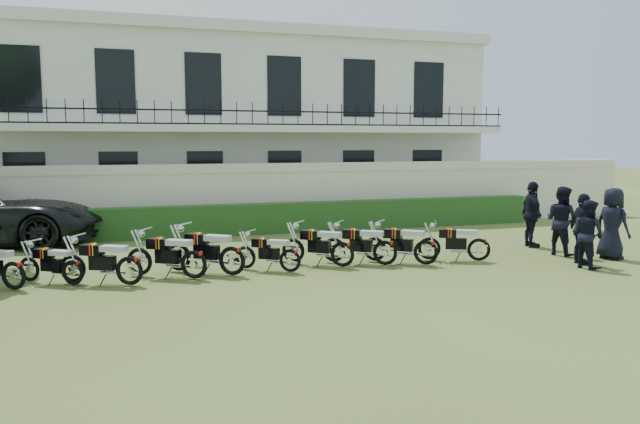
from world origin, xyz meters
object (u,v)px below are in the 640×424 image
object	(u,v)px
motorcycle_2	(129,264)
officer_2	(582,229)
motorcycle_0	(13,269)
motorcycle_4	(232,254)
motorcycle_8	(426,246)
motorcycle_1	(73,266)
officer_5	(532,214)
motorcycle_5	(290,255)
officer_4	(561,221)
motorcycle_7	(385,247)
officer_3	(612,223)
motorcycle_6	(342,248)
officer_1	(588,234)
motorcycle_3	(194,258)
motorcycle_9	(479,244)

from	to	relation	value
motorcycle_2	officer_2	bearing A→B (deg)	-66.79
motorcycle_0	motorcycle_2	bearing A→B (deg)	-64.63
motorcycle_4	motorcycle_8	xyz separation A→B (m)	(4.77, -0.24, -0.04)
motorcycle_1	officer_5	size ratio (longest dim) A/B	0.74
motorcycle_2	motorcycle_8	xyz separation A→B (m)	(7.01, 0.06, -0.00)
motorcycle_2	officer_2	distance (m)	10.85
motorcycle_1	officer_2	size ratio (longest dim) A/B	0.80
motorcycle_2	motorcycle_4	distance (m)	2.26
motorcycle_5	officer_2	distance (m)	7.33
motorcycle_4	officer_4	world-z (taller)	officer_4
motorcycle_2	officer_4	size ratio (longest dim) A/B	0.94
motorcycle_7	officer_3	world-z (taller)	officer_3
officer_4	officer_5	world-z (taller)	officer_5
motorcycle_6	motorcycle_1	bearing A→B (deg)	131.55
officer_3	officer_2	bearing A→B (deg)	93.41
motorcycle_6	officer_3	world-z (taller)	officer_3
officer_1	officer_5	world-z (taller)	officer_5
motorcycle_1	motorcycle_3	distance (m)	2.53
motorcycle_3	motorcycle_8	distance (m)	5.64
officer_2	motorcycle_0	bearing A→B (deg)	96.59
motorcycle_1	motorcycle_5	distance (m)	4.74
officer_1	officer_4	world-z (taller)	officer_4
motorcycle_3	motorcycle_4	xyz separation A→B (m)	(0.87, 0.08, 0.02)
officer_3	officer_4	world-z (taller)	officer_3
motorcycle_3	motorcycle_4	world-z (taller)	motorcycle_4
motorcycle_3	officer_4	distance (m)	9.81
motorcycle_8	officer_3	xyz separation A→B (m)	(5.03, -0.68, 0.45)
motorcycle_4	motorcycle_6	bearing A→B (deg)	-48.64
motorcycle_3	motorcycle_0	bearing A→B (deg)	121.59
motorcycle_0	motorcycle_5	distance (m)	5.87
officer_1	officer_4	xyz separation A→B (m)	(0.56, 1.65, 0.10)
motorcycle_4	motorcycle_9	size ratio (longest dim) A/B	1.01
officer_2	motorcycle_2	bearing A→B (deg)	97.07
motorcycle_2	officer_5	size ratio (longest dim) A/B	0.92
motorcycle_3	motorcycle_9	size ratio (longest dim) A/B	1.03
motorcycle_9	officer_3	bearing A→B (deg)	-74.89
motorcycle_5	officer_4	bearing A→B (deg)	-51.04
motorcycle_3	motorcycle_1	bearing A→B (deg)	119.24
motorcycle_6	motorcycle_9	world-z (taller)	motorcycle_6
motorcycle_7	officer_3	xyz separation A→B (m)	(6.00, -0.94, 0.45)
motorcycle_4	motorcycle_5	world-z (taller)	motorcycle_4
motorcycle_0	officer_3	world-z (taller)	officer_3
officer_4	motorcycle_4	bearing A→B (deg)	72.84
motorcycle_8	officer_2	world-z (taller)	officer_2
motorcycle_6	officer_5	distance (m)	6.35
motorcycle_4	motorcycle_9	bearing A→B (deg)	-53.52
motorcycle_4	motorcycle_0	bearing A→B (deg)	128.24
motorcycle_1	officer_1	xyz separation A→B (m)	(11.76, -1.77, 0.41)
motorcycle_0	officer_5	world-z (taller)	officer_5
motorcycle_6	motorcycle_7	xyz separation A→B (m)	(1.07, -0.12, -0.00)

